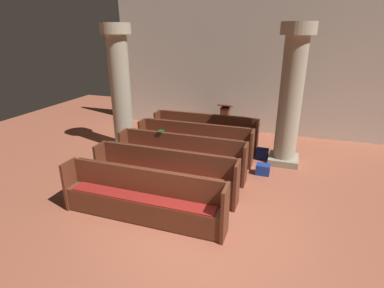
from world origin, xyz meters
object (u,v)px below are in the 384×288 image
object	(u,v)px
pew_row_0	(205,130)
pew_row_2	(181,155)
pew_row_4	(142,195)
lectern	(225,122)
pillar_far_side	(120,87)
kneeler_box_blue	(263,169)
pillar_aisle_side	(291,95)
pew_row_1	(194,141)
kneeler_box_navy	(262,154)
hymn_book	(161,131)
pew_row_3	(164,172)

from	to	relation	value
pew_row_0	pew_row_2	bearing A→B (deg)	-90.00
pew_row_4	lectern	xyz separation A→B (m)	(0.31, 5.45, -0.07)
pillar_far_side	kneeler_box_blue	world-z (taller)	pillar_far_side
pew_row_0	pew_row_2	distance (m)	2.06
pew_row_2	pillar_aisle_side	size ratio (longest dim) A/B	0.90
pew_row_0	pew_row_1	size ratio (longest dim) A/B	1.00
pew_row_2	pillar_aisle_side	xyz separation A→B (m)	(2.39, 1.56, 1.35)
pillar_far_side	kneeler_box_navy	world-z (taller)	pillar_far_side
pillar_far_side	hymn_book	bearing A→B (deg)	-30.90
pew_row_2	kneeler_box_navy	world-z (taller)	pew_row_2
pew_row_1	pew_row_2	xyz separation A→B (m)	(0.00, -1.03, 0.00)
pew_row_0	hymn_book	distance (m)	2.03
pillar_aisle_side	pew_row_4	bearing A→B (deg)	-123.46
pew_row_1	pew_row_2	world-z (taller)	same
hymn_book	pew_row_2	bearing A→B (deg)	-16.81
pew_row_1	pew_row_4	size ratio (longest dim) A/B	1.00
lectern	kneeler_box_navy	world-z (taller)	lectern
kneeler_box_blue	pew_row_3	bearing A→B (deg)	-139.08
pew_row_3	hymn_book	distance (m)	1.45
pew_row_0	pew_row_4	xyz separation A→B (m)	(0.00, -4.12, 0.00)
pew_row_4	kneeler_box_navy	size ratio (longest dim) A/B	9.55
pew_row_0	hymn_book	size ratio (longest dim) A/B	16.88
lectern	hymn_book	distance (m)	3.38
pew_row_1	pew_row_4	distance (m)	3.09
pew_row_0	pillar_far_side	size ratio (longest dim) A/B	0.90
kneeler_box_navy	kneeler_box_blue	distance (m)	1.02
pew_row_0	kneeler_box_navy	bearing A→B (deg)	-12.31
pew_row_4	kneeler_box_blue	xyz separation A→B (m)	(1.94, 2.71, -0.40)
pew_row_1	kneeler_box_navy	bearing A→B (deg)	19.35
lectern	kneeler_box_navy	bearing A→B (deg)	-49.01
pew_row_1	pew_row_3	distance (m)	2.06
pew_row_1	pillar_far_side	xyz separation A→B (m)	(-2.34, 0.19, 1.35)
pew_row_3	pew_row_4	world-z (taller)	same
pew_row_3	pillar_far_side	xyz separation A→B (m)	(-2.34, 2.25, 1.35)
pew_row_4	hymn_book	xyz separation A→B (m)	(-0.62, 2.25, 0.48)
lectern	pew_row_4	bearing A→B (deg)	-93.26
kneeler_box_blue	pillar_aisle_side	bearing A→B (deg)	63.58
pew_row_0	pillar_aisle_side	bearing A→B (deg)	-11.73
kneeler_box_navy	lectern	bearing A→B (deg)	130.99
kneeler_box_navy	pew_row_1	bearing A→B (deg)	-160.65
hymn_book	kneeler_box_navy	distance (m)	2.98
pillar_far_side	hymn_book	distance (m)	2.18
pew_row_3	pillar_far_side	bearing A→B (deg)	136.19
lectern	pew_row_1	bearing A→B (deg)	-97.51
pew_row_4	lectern	size ratio (longest dim) A/B	2.98
pew_row_2	lectern	bearing A→B (deg)	84.76
pew_row_3	hymn_book	world-z (taller)	hymn_book
pew_row_1	pew_row_4	world-z (taller)	same
kneeler_box_blue	pew_row_1	bearing A→B (deg)	169.04
pew_row_3	kneeler_box_navy	distance (m)	3.27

